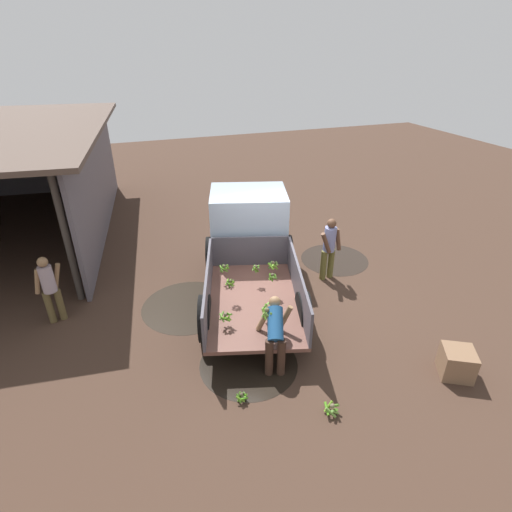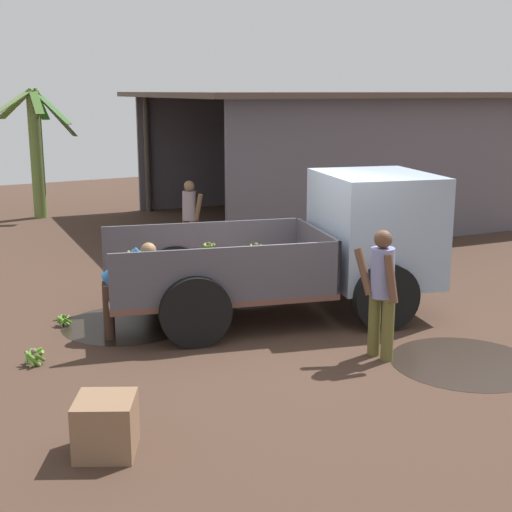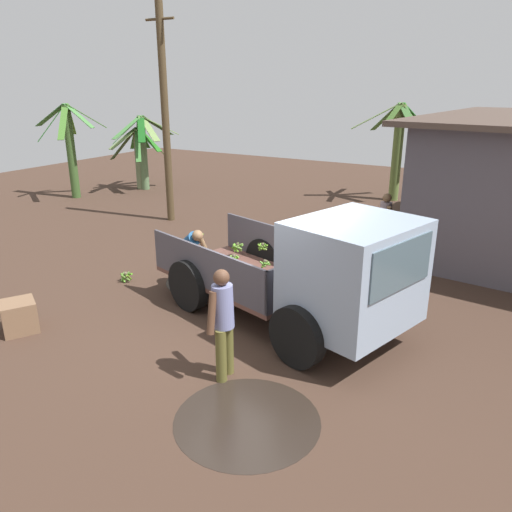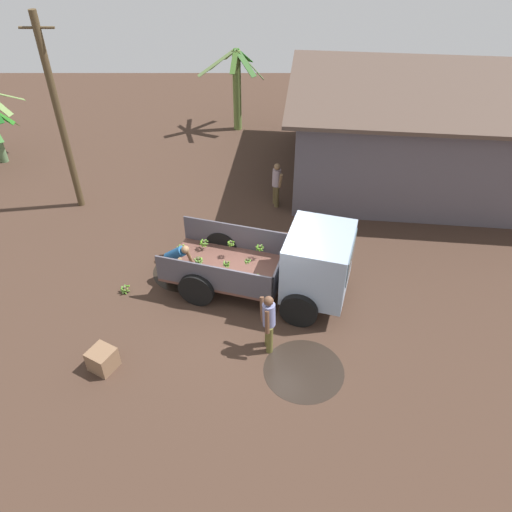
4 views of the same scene
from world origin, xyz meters
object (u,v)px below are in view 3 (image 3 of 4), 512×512
object	(u,v)px
person_foreground_visitor	(223,319)
banana_bunch_on_ground_0	(126,276)
banana_bunch_on_ground_1	(191,265)
person_bystander_near_shed	(385,222)
wooden_crate_0	(19,316)
person_worker_loading	(189,252)
cargo_truck	(328,275)
utility_pole	(165,116)

from	to	relation	value
person_foreground_visitor	banana_bunch_on_ground_0	distance (m)	4.31
banana_bunch_on_ground_0	banana_bunch_on_ground_1	xyz separation A→B (m)	(0.73, 1.28, -0.02)
person_bystander_near_shed	wooden_crate_0	xyz separation A→B (m)	(-4.11, -6.85, -0.58)
person_worker_loading	banana_bunch_on_ground_0	xyz separation A→B (m)	(-1.34, -0.45, -0.64)
cargo_truck	banana_bunch_on_ground_1	world-z (taller)	cargo_truck
person_foreground_visitor	banana_bunch_on_ground_1	world-z (taller)	person_foreground_visitor
cargo_truck	wooden_crate_0	bearing A→B (deg)	-135.99
banana_bunch_on_ground_0	wooden_crate_0	distance (m)	2.52
utility_pole	banana_bunch_on_ground_1	bearing A→B (deg)	-44.81
utility_pole	person_foreground_visitor	bearing A→B (deg)	-45.73
utility_pole	person_bystander_near_shed	xyz separation A→B (m)	(6.52, -0.02, -2.20)
person_bystander_near_shed	banana_bunch_on_ground_0	distance (m)	6.05
cargo_truck	person_bystander_near_shed	xyz separation A→B (m)	(-0.40, 4.48, -0.25)
utility_pole	person_foreground_visitor	size ratio (longest dim) A/B	3.70
wooden_crate_0	utility_pole	bearing A→B (deg)	109.33
utility_pole	person_worker_loading	bearing A→B (deg)	-46.44
person_foreground_visitor	person_bystander_near_shed	bearing A→B (deg)	-100.83
cargo_truck	person_worker_loading	xyz separation A→B (m)	(-3.21, 0.60, -0.34)
person_foreground_visitor	wooden_crate_0	distance (m)	3.82
person_foreground_visitor	banana_bunch_on_ground_0	bearing A→B (deg)	-34.50
cargo_truck	banana_bunch_on_ground_1	distance (m)	4.20
cargo_truck	utility_pole	distance (m)	8.48
utility_pole	person_worker_loading	world-z (taller)	utility_pole
person_worker_loading	wooden_crate_0	world-z (taller)	person_worker_loading
person_foreground_visitor	banana_bunch_on_ground_1	size ratio (longest dim) A/B	7.53
cargo_truck	wooden_crate_0	world-z (taller)	cargo_truck
person_worker_loading	wooden_crate_0	bearing A→B (deg)	-94.38
banana_bunch_on_ground_1	wooden_crate_0	bearing A→B (deg)	-100.21
person_foreground_visitor	wooden_crate_0	world-z (taller)	person_foreground_visitor
person_bystander_near_shed	wooden_crate_0	size ratio (longest dim) A/B	2.85
banana_bunch_on_ground_0	person_bystander_near_shed	bearing A→B (deg)	46.21
utility_pole	person_foreground_visitor	xyz separation A→B (m)	(6.13, -6.29, -2.14)
cargo_truck	banana_bunch_on_ground_1	bearing A→B (deg)	175.83
person_worker_loading	wooden_crate_0	distance (m)	3.28
cargo_truck	person_foreground_visitor	size ratio (longest dim) A/B	3.12
person_worker_loading	wooden_crate_0	size ratio (longest dim) A/B	2.39
wooden_crate_0	banana_bunch_on_ground_0	bearing A→B (deg)	91.02
utility_pole	banana_bunch_on_ground_0	bearing A→B (deg)	-61.48
person_bystander_near_shed	banana_bunch_on_ground_1	size ratio (longest dim) A/B	7.07
utility_pole	banana_bunch_on_ground_1	world-z (taller)	utility_pole
person_foreground_visitor	utility_pole	bearing A→B (deg)	-53.01
wooden_crate_0	person_worker_loading	bearing A→B (deg)	66.36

